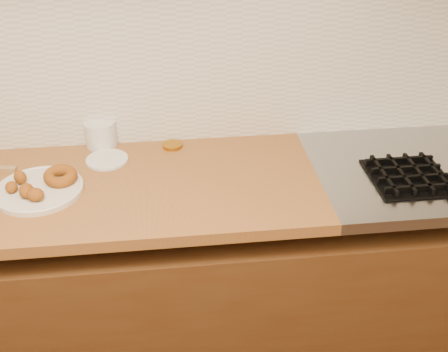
# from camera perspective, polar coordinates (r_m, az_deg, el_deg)

# --- Properties ---
(wall_back) EXTENTS (4.00, 0.02, 2.70)m
(wall_back) POSITION_cam_1_polar(r_m,az_deg,el_deg) (1.99, -6.56, 15.47)
(wall_back) COLOR tan
(wall_back) RESTS_ON ground
(base_cabinet) EXTENTS (3.60, 0.60, 0.77)m
(base_cabinet) POSITION_cam_1_polar(r_m,az_deg,el_deg) (2.20, -4.86, -11.87)
(base_cabinet) COLOR #4B2D15
(base_cabinet) RESTS_ON floor
(backsplash) EXTENTS (3.60, 0.02, 0.60)m
(backsplash) POSITION_cam_1_polar(r_m,az_deg,el_deg) (2.02, -6.29, 11.29)
(backsplash) COLOR beige
(backsplash) RESTS_ON wall_back
(donut_plate) EXTENTS (0.28, 0.28, 0.02)m
(donut_plate) POSITION_cam_1_polar(r_m,az_deg,el_deg) (1.91, -18.29, -1.35)
(donut_plate) COLOR beige
(donut_plate) RESTS_ON butcher_block
(ring_donut) EXTENTS (0.15, 0.15, 0.05)m
(ring_donut) POSITION_cam_1_polar(r_m,az_deg,el_deg) (1.91, -16.30, -0.00)
(ring_donut) COLOR brown
(ring_donut) RESTS_ON donut_plate
(fried_dough_chunks) EXTENTS (0.14, 0.17, 0.05)m
(fried_dough_chunks) POSITION_cam_1_polar(r_m,az_deg,el_deg) (1.87, -19.56, -1.17)
(fried_dough_chunks) COLOR brown
(fried_dough_chunks) RESTS_ON donut_plate
(plastic_tub) EXTENTS (0.14, 0.14, 0.10)m
(plastic_tub) POSITION_cam_1_polar(r_m,az_deg,el_deg) (2.12, -12.42, 4.23)
(plastic_tub) COLOR silver
(plastic_tub) RESTS_ON butcher_block
(tub_lid) EXTENTS (0.20, 0.20, 0.01)m
(tub_lid) POSITION_cam_1_polar(r_m,az_deg,el_deg) (2.03, -11.80, 1.63)
(tub_lid) COLOR silver
(tub_lid) RESTS_ON butcher_block
(brass_jar_lid) EXTENTS (0.09, 0.09, 0.01)m
(brass_jar_lid) POSITION_cam_1_polar(r_m,az_deg,el_deg) (2.08, -5.27, 3.12)
(brass_jar_lid) COLOR #A77216
(brass_jar_lid) RESTS_ON butcher_block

